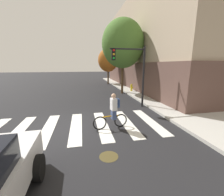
# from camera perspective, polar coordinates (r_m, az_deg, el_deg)

# --- Properties ---
(ground_plane) EXTENTS (120.00, 120.00, 0.00)m
(ground_plane) POSITION_cam_1_polar(r_m,az_deg,el_deg) (7.63, -18.11, -10.89)
(ground_plane) COLOR black
(sidewalk) EXTENTS (6.50, 50.00, 0.15)m
(sidewalk) POSITION_cam_1_polar(r_m,az_deg,el_deg) (10.86, 35.25, -5.17)
(sidewalk) COLOR #B2AFA8
(sidewalk) RESTS_ON ground
(crosswalk_stripes) EXTENTS (9.59, 3.78, 0.01)m
(crosswalk_stripes) POSITION_cam_1_polar(r_m,az_deg,el_deg) (7.64, -18.67, -10.86)
(crosswalk_stripes) COLOR silver
(crosswalk_stripes) RESTS_ON ground
(manhole_cover) EXTENTS (0.64, 0.64, 0.01)m
(manhole_cover) POSITION_cam_1_polar(r_m,az_deg,el_deg) (5.25, -1.27, -21.74)
(manhole_cover) COLOR #473D1E
(manhole_cover) RESTS_ON ground
(cyclist) EXTENTS (1.70, 0.39, 1.69)m
(cyclist) POSITION_cam_1_polar(r_m,az_deg,el_deg) (6.95, 0.36, -5.15)
(cyclist) COLOR black
(cyclist) RESTS_ON ground
(traffic_light_near) EXTENTS (2.47, 0.28, 4.20)m
(traffic_light_near) POSITION_cam_1_polar(r_m,az_deg,el_deg) (10.28, 7.98, 11.98)
(traffic_light_near) COLOR black
(traffic_light_near) RESTS_ON ground
(fire_hydrant) EXTENTS (0.33, 0.22, 0.78)m
(fire_hydrant) POSITION_cam_1_polar(r_m,az_deg,el_deg) (16.46, 7.58, 4.09)
(fire_hydrant) COLOR gold
(fire_hydrant) RESTS_ON sidewalk
(street_tree_near) EXTENTS (4.18, 4.18, 7.44)m
(street_tree_near) POSITION_cam_1_polar(r_m,az_deg,el_deg) (15.64, 4.21, 20.25)
(street_tree_near) COLOR #4C3823
(street_tree_near) RESTS_ON ground
(street_tree_mid) EXTENTS (3.06, 3.06, 5.44)m
(street_tree_mid) POSITION_cam_1_polar(r_m,az_deg,el_deg) (23.28, -1.56, 14.45)
(street_tree_mid) COLOR #4C3823
(street_tree_mid) RESTS_ON ground
(corner_building) EXTENTS (19.29, 23.42, 11.06)m
(corner_building) POSITION_cam_1_polar(r_m,az_deg,el_deg) (24.50, 29.01, 17.10)
(corner_building) COLOR brown
(corner_building) RESTS_ON ground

